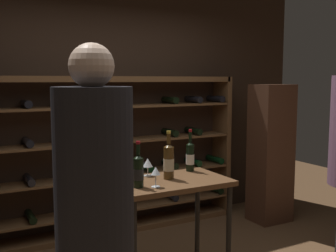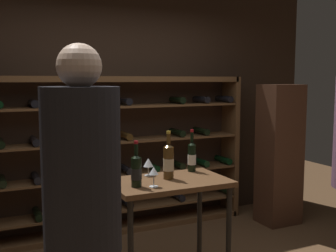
{
  "view_description": "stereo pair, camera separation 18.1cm",
  "coord_description": "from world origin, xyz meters",
  "px_view_note": "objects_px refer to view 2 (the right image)",
  "views": [
    {
      "loc": [
        -1.53,
        -2.57,
        1.68
      ],
      "look_at": [
        -0.02,
        0.26,
        1.31
      ],
      "focal_mm": 43.43,
      "sensor_mm": 36.0,
      "label": 1
    },
    {
      "loc": [
        -1.37,
        -2.66,
        1.68
      ],
      "look_at": [
        -0.02,
        0.26,
        1.31
      ],
      "focal_mm": 43.43,
      "sensor_mm": 36.0,
      "label": 2
    }
  ],
  "objects_px": {
    "person_host_in_suit": "(83,206)",
    "wine_glass_stemmed_center": "(148,163)",
    "wine_rack": "(111,156)",
    "wine_bottle_green_slim": "(192,156)",
    "tasting_table": "(169,195)",
    "display_cabinet": "(279,155)",
    "wine_bottle_red_label": "(169,161)",
    "wine_bottle_amber_reserve": "(136,170)",
    "wine_glass_stemmed_right": "(154,172)"
  },
  "relations": [
    {
      "from": "person_host_in_suit",
      "to": "wine_glass_stemmed_center",
      "type": "distance_m",
      "value": 1.29
    },
    {
      "from": "wine_rack",
      "to": "wine_bottle_green_slim",
      "type": "bearing_deg",
      "value": -72.49
    },
    {
      "from": "tasting_table",
      "to": "wine_glass_stemmed_center",
      "type": "height_order",
      "value": "wine_glass_stemmed_center"
    },
    {
      "from": "display_cabinet",
      "to": "wine_glass_stemmed_center",
      "type": "distance_m",
      "value": 2.01
    },
    {
      "from": "wine_bottle_red_label",
      "to": "wine_rack",
      "type": "bearing_deg",
      "value": 93.08
    },
    {
      "from": "tasting_table",
      "to": "wine_glass_stemmed_center",
      "type": "distance_m",
      "value": 0.32
    },
    {
      "from": "tasting_table",
      "to": "wine_glass_stemmed_center",
      "type": "xyz_separation_m",
      "value": [
        -0.1,
        0.2,
        0.23
      ]
    },
    {
      "from": "wine_bottle_green_slim",
      "to": "tasting_table",
      "type": "bearing_deg",
      "value": -147.62
    },
    {
      "from": "tasting_table",
      "to": "person_host_in_suit",
      "type": "bearing_deg",
      "value": -137.13
    },
    {
      "from": "wine_bottle_amber_reserve",
      "to": "wine_glass_stemmed_right",
      "type": "bearing_deg",
      "value": -26.21
    },
    {
      "from": "person_host_in_suit",
      "to": "wine_bottle_amber_reserve",
      "type": "height_order",
      "value": "person_host_in_suit"
    },
    {
      "from": "tasting_table",
      "to": "wine_bottle_red_label",
      "type": "xyz_separation_m",
      "value": [
        0.01,
        0.03,
        0.27
      ]
    },
    {
      "from": "wine_glass_stemmed_center",
      "to": "wine_glass_stemmed_right",
      "type": "xyz_separation_m",
      "value": [
        -0.1,
        -0.35,
        0.01
      ]
    },
    {
      "from": "wine_rack",
      "to": "person_host_in_suit",
      "type": "distance_m",
      "value": 2.34
    },
    {
      "from": "wine_glass_stemmed_center",
      "to": "wine_glass_stemmed_right",
      "type": "height_order",
      "value": "wine_glass_stemmed_right"
    },
    {
      "from": "wine_bottle_amber_reserve",
      "to": "wine_glass_stemmed_center",
      "type": "bearing_deg",
      "value": 53.64
    },
    {
      "from": "display_cabinet",
      "to": "wine_bottle_red_label",
      "type": "relative_size",
      "value": 4.19
    },
    {
      "from": "display_cabinet",
      "to": "wine_bottle_green_slim",
      "type": "relative_size",
      "value": 4.44
    },
    {
      "from": "person_host_in_suit",
      "to": "display_cabinet",
      "type": "height_order",
      "value": "person_host_in_suit"
    },
    {
      "from": "wine_bottle_amber_reserve",
      "to": "wine_rack",
      "type": "bearing_deg",
      "value": 80.36
    },
    {
      "from": "wine_glass_stemmed_right",
      "to": "wine_bottle_green_slim",
      "type": "bearing_deg",
      "value": 33.99
    },
    {
      "from": "display_cabinet",
      "to": "wine_bottle_green_slim",
      "type": "distance_m",
      "value": 1.64
    },
    {
      "from": "wine_bottle_amber_reserve",
      "to": "wine_glass_stemmed_right",
      "type": "relative_size",
      "value": 2.27
    },
    {
      "from": "wine_glass_stemmed_right",
      "to": "wine_bottle_red_label",
      "type": "bearing_deg",
      "value": 40.92
    },
    {
      "from": "wine_rack",
      "to": "wine_bottle_green_slim",
      "type": "height_order",
      "value": "wine_rack"
    },
    {
      "from": "display_cabinet",
      "to": "wine_rack",
      "type": "bearing_deg",
      "value": 163.69
    },
    {
      "from": "person_host_in_suit",
      "to": "display_cabinet",
      "type": "relative_size",
      "value": 1.14
    },
    {
      "from": "wine_rack",
      "to": "person_host_in_suit",
      "type": "xyz_separation_m",
      "value": [
        -0.82,
        -2.19,
        0.18
      ]
    },
    {
      "from": "display_cabinet",
      "to": "wine_glass_stemmed_center",
      "type": "xyz_separation_m",
      "value": [
        -1.9,
        -0.62,
        0.18
      ]
    },
    {
      "from": "wine_rack",
      "to": "person_host_in_suit",
      "type": "relative_size",
      "value": 1.69
    },
    {
      "from": "wine_bottle_red_label",
      "to": "display_cabinet",
      "type": "bearing_deg",
      "value": 23.75
    },
    {
      "from": "wine_rack",
      "to": "wine_bottle_red_label",
      "type": "distance_m",
      "value": 1.35
    },
    {
      "from": "tasting_table",
      "to": "wine_bottle_green_slim",
      "type": "distance_m",
      "value": 0.45
    },
    {
      "from": "person_host_in_suit",
      "to": "wine_bottle_red_label",
      "type": "distance_m",
      "value": 1.23
    },
    {
      "from": "wine_rack",
      "to": "wine_bottle_amber_reserve",
      "type": "bearing_deg",
      "value": -99.64
    },
    {
      "from": "tasting_table",
      "to": "wine_bottle_amber_reserve",
      "type": "distance_m",
      "value": 0.41
    },
    {
      "from": "tasting_table",
      "to": "display_cabinet",
      "type": "relative_size",
      "value": 0.57
    },
    {
      "from": "tasting_table",
      "to": "wine_bottle_amber_reserve",
      "type": "relative_size",
      "value": 2.68
    },
    {
      "from": "wine_bottle_red_label",
      "to": "wine_bottle_amber_reserve",
      "type": "distance_m",
      "value": 0.34
    },
    {
      "from": "wine_bottle_amber_reserve",
      "to": "tasting_table",
      "type": "bearing_deg",
      "value": 15.68
    },
    {
      "from": "wine_glass_stemmed_right",
      "to": "wine_bottle_amber_reserve",
      "type": "bearing_deg",
      "value": 153.79
    },
    {
      "from": "wine_bottle_green_slim",
      "to": "wine_bottle_amber_reserve",
      "type": "bearing_deg",
      "value": -155.43
    },
    {
      "from": "wine_bottle_green_slim",
      "to": "wine_glass_stemmed_right",
      "type": "xyz_separation_m",
      "value": [
        -0.5,
        -0.34,
        -0.02
      ]
    },
    {
      "from": "wine_bottle_red_label",
      "to": "wine_bottle_amber_reserve",
      "type": "height_order",
      "value": "wine_bottle_red_label"
    },
    {
      "from": "tasting_table",
      "to": "wine_bottle_green_slim",
      "type": "relative_size",
      "value": 2.53
    },
    {
      "from": "display_cabinet",
      "to": "wine_glass_stemmed_right",
      "type": "bearing_deg",
      "value": -154.19
    },
    {
      "from": "person_host_in_suit",
      "to": "wine_bottle_red_label",
      "type": "xyz_separation_m",
      "value": [
        0.89,
        0.85,
        0.0
      ]
    },
    {
      "from": "wine_bottle_amber_reserve",
      "to": "wine_bottle_red_label",
      "type": "bearing_deg",
      "value": 20.68
    },
    {
      "from": "wine_rack",
      "to": "person_host_in_suit",
      "type": "height_order",
      "value": "person_host_in_suit"
    },
    {
      "from": "tasting_table",
      "to": "display_cabinet",
      "type": "bearing_deg",
      "value": 24.53
    }
  ]
}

